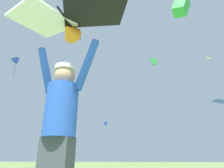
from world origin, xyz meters
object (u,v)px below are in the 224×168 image
object	(u,v)px
distant_kite_green_high_left	(181,6)
distant_kite_white_high_right	(209,58)
kite_flyer_person	(60,126)
distant_kite_blue_mid_right	(16,62)
marker_flag	(65,118)
held_stunt_kite	(68,19)
distant_kite_blue_mid_left	(220,101)
distant_kite_green_low_left	(154,62)
distant_kite_blue_overhead_distant	(106,123)

from	to	relation	value
distant_kite_green_high_left	distant_kite_white_high_right	bearing A→B (deg)	71.47
kite_flyer_person	distant_kite_blue_mid_right	xyz separation A→B (m)	(-10.00, 9.35, 7.06)
marker_flag	distant_kite_white_high_right	bearing A→B (deg)	63.43
held_stunt_kite	distant_kite_blue_mid_left	size ratio (longest dim) A/B	1.49
distant_kite_blue_mid_left	marker_flag	bearing A→B (deg)	-130.82
distant_kite_blue_mid_right	distant_kite_green_low_left	world-z (taller)	distant_kite_green_low_left
distant_kite_white_high_right	distant_kite_green_high_left	xyz separation A→B (m)	(-5.23, -15.59, -3.96)
distant_kite_green_high_left	marker_flag	distance (m)	10.83
kite_flyer_person	distant_kite_white_high_right	bearing A→B (deg)	71.49
held_stunt_kite	distant_kite_blue_mid_left	bearing A→B (deg)	67.80
distant_kite_blue_mid_left	distant_kite_blue_overhead_distant	distance (m)	23.09
kite_flyer_person	distant_kite_green_high_left	size ratio (longest dim) A/B	1.20
distant_kite_blue_mid_right	distant_kite_green_high_left	size ratio (longest dim) A/B	1.01
distant_kite_blue_mid_right	marker_flag	size ratio (longest dim) A/B	0.74
kite_flyer_person	distant_kite_green_low_left	size ratio (longest dim) A/B	1.45
distant_kite_green_low_left	distant_kite_green_high_left	size ratio (longest dim) A/B	0.83
marker_flag	distant_kite_blue_mid_left	bearing A→B (deg)	49.18
kite_flyer_person	marker_flag	distance (m)	4.51
held_stunt_kite	distant_kite_green_low_left	distance (m)	29.96
distant_kite_blue_overhead_distant	marker_flag	bearing A→B (deg)	-75.99
held_stunt_kite	distant_kite_green_high_left	distance (m)	12.23
distant_kite_blue_mid_left	distant_kite_green_low_left	size ratio (longest dim) A/B	0.85
kite_flyer_person	distant_kite_green_low_left	world-z (taller)	distant_kite_green_low_left
kite_flyer_person	held_stunt_kite	xyz separation A→B (m)	(-0.00, -0.07, 1.32)
distant_kite_green_high_left	marker_flag	xyz separation A→B (m)	(-5.06, -4.98, -8.18)
distant_kite_green_high_left	distant_kite_blue_overhead_distant	world-z (taller)	distant_kite_green_high_left
distant_kite_blue_mid_right	distant_kite_blue_mid_left	bearing A→B (deg)	10.12
distant_kite_blue_mid_right	distant_kite_green_low_left	bearing A→B (deg)	58.63
distant_kite_blue_mid_left	distant_kite_green_low_left	world-z (taller)	distant_kite_green_low_left
distant_kite_blue_mid_left	marker_flag	xyz separation A→B (m)	(-7.03, -8.14, -2.42)
distant_kite_white_high_right	marker_flag	xyz separation A→B (m)	(-10.28, -20.56, -12.14)
distant_kite_green_low_left	distant_kite_white_high_right	bearing A→B (deg)	-16.69
held_stunt_kite	distant_kite_green_high_left	xyz separation A→B (m)	(2.96, 8.92, 7.83)
held_stunt_kite	distant_kite_blue_mid_right	world-z (taller)	distant_kite_blue_mid_right
distant_kite_white_high_right	distant_kite_green_high_left	distance (m)	16.91
held_stunt_kite	distant_kite_green_low_left	world-z (taller)	distant_kite_green_low_left
distant_kite_blue_mid_right	distant_kite_green_low_left	distance (m)	21.74
distant_kite_green_high_left	marker_flag	bearing A→B (deg)	-135.48
kite_flyer_person	distant_kite_white_high_right	size ratio (longest dim) A/B	2.36
distant_kite_white_high_right	marker_flag	world-z (taller)	distant_kite_white_high_right
distant_kite_blue_mid_right	distant_kite_blue_overhead_distant	size ratio (longest dim) A/B	1.87
distant_kite_blue_mid_left	distant_kite_white_high_right	world-z (taller)	distant_kite_white_high_right
distant_kite_blue_mid_left	distant_kite_blue_overhead_distant	xyz separation A→B (m)	(-13.67, 18.46, 2.28)
kite_flyer_person	distant_kite_blue_overhead_distant	distance (m)	32.21
distant_kite_blue_mid_left	marker_flag	world-z (taller)	distant_kite_blue_mid_left
kite_flyer_person	distant_kite_green_low_left	xyz separation A→B (m)	(0.59, 26.72, 14.73)
kite_flyer_person	distant_kite_blue_mid_right	world-z (taller)	distant_kite_blue_mid_right
distant_kite_green_high_left	distant_kite_blue_overhead_distant	size ratio (longest dim) A/B	1.86
kite_flyer_person	distant_kite_green_high_left	bearing A→B (deg)	71.52
held_stunt_kite	distant_kite_white_high_right	distance (m)	28.40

